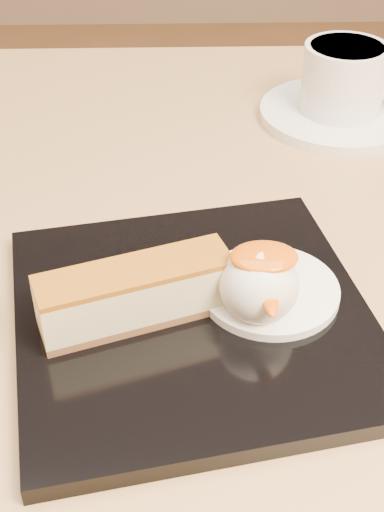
{
  "coord_description": "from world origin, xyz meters",
  "views": [
    {
      "loc": [
        -0.04,
        -0.4,
        1.03
      ],
      "look_at": [
        -0.03,
        -0.05,
        0.76
      ],
      "focal_mm": 50.0,
      "sensor_mm": 36.0,
      "label": 1
    }
  ],
  "objects_px": {
    "table": "(223,402)",
    "dessert_plate": "(193,318)",
    "cheesecake": "(136,294)",
    "ice_cream_scoop": "(259,285)",
    "coffee_cup": "(345,77)",
    "saucer": "(338,114)"
  },
  "relations": [
    {
      "from": "table",
      "to": "dessert_plate",
      "type": "relative_size",
      "value": 3.64
    },
    {
      "from": "cheesecake",
      "to": "dessert_plate",
      "type": "bearing_deg",
      "value": -11.17
    },
    {
      "from": "dessert_plate",
      "to": "ice_cream_scoop",
      "type": "bearing_deg",
      "value": -7.13
    },
    {
      "from": "coffee_cup",
      "to": "cheesecake",
      "type": "bearing_deg",
      "value": -122.4
    },
    {
      "from": "dessert_plate",
      "to": "cheesecake",
      "type": "height_order",
      "value": "cheesecake"
    },
    {
      "from": "table",
      "to": "dessert_plate",
      "type": "height_order",
      "value": "dessert_plate"
    },
    {
      "from": "dessert_plate",
      "to": "cheesecake",
      "type": "bearing_deg",
      "value": -171.87
    },
    {
      "from": "dessert_plate",
      "to": "saucer",
      "type": "relative_size",
      "value": 1.47
    },
    {
      "from": "dessert_plate",
      "to": "saucer",
      "type": "xyz_separation_m",
      "value": [
        0.15,
        0.28,
        -0.0
      ]
    },
    {
      "from": "ice_cream_scoop",
      "to": "table",
      "type": "bearing_deg",
      "value": 99.36
    },
    {
      "from": "ice_cream_scoop",
      "to": "coffee_cup",
      "type": "bearing_deg",
      "value": 69.32
    },
    {
      "from": "ice_cream_scoop",
      "to": "coffee_cup",
      "type": "xyz_separation_m",
      "value": [
        0.11,
        0.29,
        0.01
      ]
    },
    {
      "from": "table",
      "to": "ice_cream_scoop",
      "type": "distance_m",
      "value": 0.21
    },
    {
      "from": "dessert_plate",
      "to": "saucer",
      "type": "bearing_deg",
      "value": 62.6
    },
    {
      "from": "table",
      "to": "saucer",
      "type": "bearing_deg",
      "value": 61.01
    },
    {
      "from": "dessert_plate",
      "to": "coffee_cup",
      "type": "xyz_separation_m",
      "value": [
        0.15,
        0.28,
        0.04
      ]
    },
    {
      "from": "cheesecake",
      "to": "coffee_cup",
      "type": "distance_m",
      "value": 0.34
    },
    {
      "from": "table",
      "to": "ice_cream_scoop",
      "type": "bearing_deg",
      "value": -80.64
    },
    {
      "from": "table",
      "to": "saucer",
      "type": "height_order",
      "value": "saucer"
    },
    {
      "from": "table",
      "to": "cheesecake",
      "type": "xyz_separation_m",
      "value": [
        -0.06,
        -0.07,
        0.19
      ]
    },
    {
      "from": "table",
      "to": "coffee_cup",
      "type": "xyz_separation_m",
      "value": [
        0.12,
        0.22,
        0.2
      ]
    },
    {
      "from": "cheesecake",
      "to": "coffee_cup",
      "type": "xyz_separation_m",
      "value": [
        0.18,
        0.29,
        0.01
      ]
    }
  ]
}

